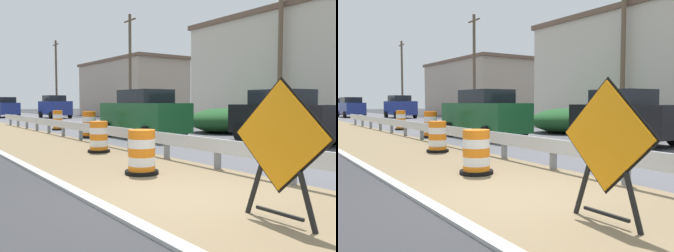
# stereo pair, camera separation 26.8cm
# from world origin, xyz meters

# --- Properties ---
(ground_plane) EXTENTS (160.00, 160.00, 0.00)m
(ground_plane) POSITION_xyz_m (0.00, 0.00, 0.00)
(ground_plane) COLOR #333335
(median_dirt_strip) EXTENTS (3.64, 120.00, 0.01)m
(median_dirt_strip) POSITION_xyz_m (0.62, 0.00, 0.00)
(median_dirt_strip) COLOR #7F6B4C
(median_dirt_strip) RESTS_ON ground
(curb_near_edge) EXTENTS (0.20, 120.00, 0.11)m
(curb_near_edge) POSITION_xyz_m (-1.30, 0.00, 0.00)
(curb_near_edge) COLOR #ADADA8
(curb_near_edge) RESTS_ON ground
(guardrail_median) EXTENTS (0.18, 40.76, 0.71)m
(guardrail_median) POSITION_xyz_m (2.20, 2.68, 0.52)
(guardrail_median) COLOR silver
(guardrail_median) RESTS_ON ground
(warning_sign_diamond) EXTENTS (0.09, 1.48, 1.87)m
(warning_sign_diamond) POSITION_xyz_m (0.25, -1.64, 1.03)
(warning_sign_diamond) COLOR black
(warning_sign_diamond) RESTS_ON ground
(traffic_barrel_nearest) EXTENTS (0.73, 0.73, 0.96)m
(traffic_barrel_nearest) POSITION_xyz_m (0.50, 2.13, 0.43)
(traffic_barrel_nearest) COLOR orange
(traffic_barrel_nearest) RESTS_ON ground
(traffic_barrel_close) EXTENTS (0.68, 0.68, 0.96)m
(traffic_barrel_close) POSITION_xyz_m (1.25, 5.88, 0.43)
(traffic_barrel_close) COLOR orange
(traffic_barrel_close) RESTS_ON ground
(traffic_barrel_mid) EXTENTS (0.71, 0.71, 1.14)m
(traffic_barrel_mid) POSITION_xyz_m (2.96, 10.54, 0.52)
(traffic_barrel_mid) COLOR orange
(traffic_barrel_mid) RESTS_ON ground
(traffic_barrel_far) EXTENTS (0.65, 0.65, 1.08)m
(traffic_barrel_far) POSITION_xyz_m (3.35, 15.73, 0.49)
(traffic_barrel_far) COLOR orange
(traffic_barrel_far) RESTS_ON ground
(car_trailing_near_lane) EXTENTS (2.12, 4.37, 2.01)m
(car_trailing_near_lane) POSITION_xyz_m (8.01, 4.18, 1.01)
(car_trailing_near_lane) COLOR black
(car_trailing_near_lane) RESTS_ON ground
(car_lead_far_lane) EXTENTS (2.22, 4.77, 2.04)m
(car_lead_far_lane) POSITION_xyz_m (4.77, 35.82, 1.02)
(car_lead_far_lane) COLOR navy
(car_lead_far_lane) RESTS_ON ground
(car_mid_far_lane) EXTENTS (2.21, 4.31, 2.20)m
(car_mid_far_lane) POSITION_xyz_m (8.41, 31.26, 1.10)
(car_mid_far_lane) COLOR navy
(car_mid_far_lane) RESTS_ON ground
(car_trailing_far_lane) EXTENTS (1.99, 4.72, 2.06)m
(car_trailing_far_lane) POSITION_xyz_m (4.72, 8.91, 1.03)
(car_trailing_far_lane) COLOR #195128
(car_trailing_far_lane) RESTS_ON ground
(roadside_shop_near) EXTENTS (6.93, 10.74, 6.66)m
(roadside_shop_near) POSITION_xyz_m (15.68, 9.97, 3.34)
(roadside_shop_near) COLOR beige
(roadside_shop_near) RESTS_ON ground
(roadside_shop_far) EXTENTS (6.32, 14.50, 6.07)m
(roadside_shop_far) POSITION_xyz_m (16.94, 31.61, 3.05)
(roadside_shop_far) COLOR #AD9E8E
(roadside_shop_far) RESTS_ON ground
(utility_pole_near) EXTENTS (0.24, 1.80, 9.07)m
(utility_pole_near) POSITION_xyz_m (12.00, 7.54, 4.70)
(utility_pole_near) COLOR brown
(utility_pole_near) RESTS_ON ground
(utility_pole_mid) EXTENTS (0.24, 1.80, 8.78)m
(utility_pole_mid) POSITION_xyz_m (11.90, 22.62, 4.55)
(utility_pole_mid) COLOR brown
(utility_pole_mid) RESTS_ON ground
(utility_pole_far) EXTENTS (0.24, 1.80, 9.04)m
(utility_pole_far) POSITION_xyz_m (11.80, 40.64, 4.68)
(utility_pole_far) COLOR brown
(utility_pole_far) RESTS_ON ground
(bush_roadside) EXTENTS (3.39, 3.39, 1.24)m
(bush_roadside) POSITION_xyz_m (9.51, 9.06, 0.62)
(bush_roadside) COLOR #1E4C23
(bush_roadside) RESTS_ON ground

